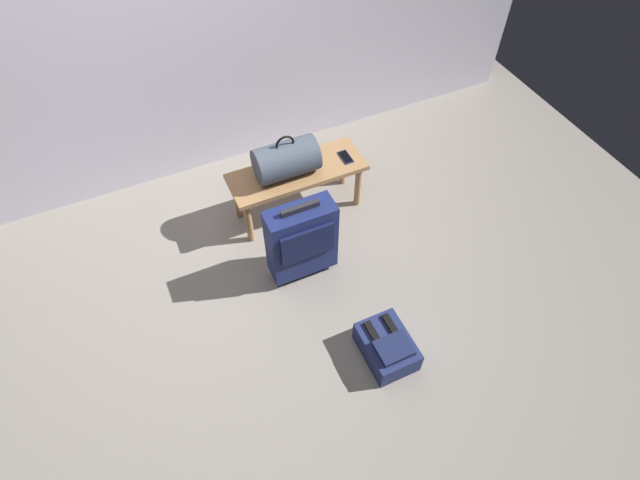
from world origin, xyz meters
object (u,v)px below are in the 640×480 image
(duffel_bag_slate, at_px, (286,160))
(cell_phone, at_px, (346,157))
(bench, at_px, (297,177))
(suitcase_upright_navy, at_px, (302,240))
(backpack_navy, at_px, (387,347))

(duffel_bag_slate, distance_m, cell_phone, 0.47)
(bench, relative_size, suitcase_upright_navy, 1.51)
(bench, height_order, suitcase_upright_navy, suitcase_upright_navy)
(cell_phone, distance_m, backpack_navy, 1.42)
(backpack_navy, bearing_deg, suitcase_upright_navy, 104.98)
(duffel_bag_slate, bearing_deg, backpack_navy, -86.07)
(bench, relative_size, cell_phone, 6.94)
(duffel_bag_slate, height_order, backpack_navy, duffel_bag_slate)
(duffel_bag_slate, height_order, suitcase_upright_navy, duffel_bag_slate)
(bench, distance_m, cell_phone, 0.38)
(cell_phone, bearing_deg, suitcase_upright_navy, -137.90)
(duffel_bag_slate, xyz_separation_m, backpack_navy, (0.09, -1.36, -0.46))
(duffel_bag_slate, bearing_deg, bench, 0.00)
(suitcase_upright_navy, bearing_deg, bench, 69.81)
(cell_phone, bearing_deg, bench, 176.20)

